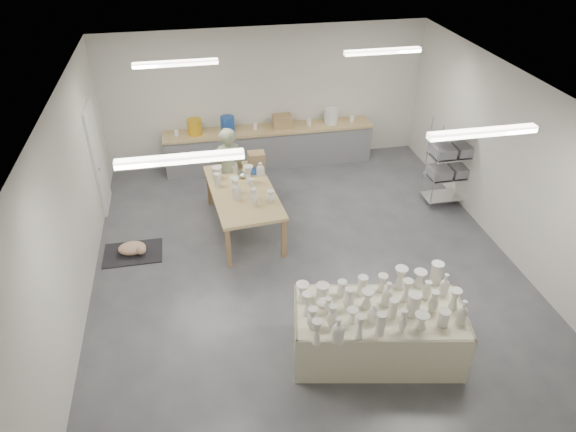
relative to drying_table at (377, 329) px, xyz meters
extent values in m
plane|color=#424449|center=(-0.51, 2.09, -0.45)|extent=(8.00, 8.00, 0.00)
cube|color=white|center=(-0.51, 2.09, 2.54)|extent=(7.00, 8.00, 0.02)
cube|color=silver|center=(-0.51, 6.09, 1.05)|extent=(7.00, 0.02, 3.00)
cube|color=silver|center=(-0.51, -1.91, 1.05)|extent=(7.00, 0.02, 3.00)
cube|color=silver|center=(-4.01, 2.09, 1.05)|extent=(0.02, 8.00, 3.00)
cube|color=silver|center=(2.99, 2.09, 1.05)|extent=(0.02, 8.00, 3.00)
cube|color=white|center=(-3.98, 4.69, 0.60)|extent=(0.05, 0.90, 2.10)
cube|color=white|center=(-2.31, 0.59, 2.49)|extent=(1.40, 0.12, 0.08)
cube|color=white|center=(1.29, 0.59, 2.49)|extent=(1.40, 0.12, 0.08)
cube|color=white|center=(-2.31, 4.09, 2.49)|extent=(1.40, 0.12, 0.08)
cube|color=white|center=(1.29, 4.09, 2.49)|extent=(1.40, 0.12, 0.08)
cube|color=tan|center=(-0.51, 5.77, 0.42)|extent=(4.60, 0.60, 0.06)
cube|color=slate|center=(-0.51, 5.77, -0.03)|extent=(4.60, 0.55, 0.84)
cylinder|color=gold|center=(-2.11, 5.77, 0.62)|extent=(0.30, 0.30, 0.34)
cylinder|color=#1B4596|center=(-1.41, 5.77, 0.62)|extent=(0.30, 0.30, 0.34)
cylinder|color=white|center=(0.89, 5.77, 0.62)|extent=(0.30, 0.30, 0.34)
cube|color=#AA8452|center=(-0.21, 5.77, 0.59)|extent=(0.40, 0.30, 0.28)
cylinder|color=white|center=(-2.51, 5.77, 0.52)|extent=(0.10, 0.10, 0.14)
cylinder|color=white|center=(-0.81, 5.77, 0.52)|extent=(0.10, 0.10, 0.14)
cylinder|color=white|center=(0.39, 5.77, 0.52)|extent=(0.10, 0.10, 0.14)
cylinder|color=white|center=(1.39, 5.77, 0.52)|extent=(0.10, 0.10, 0.14)
cylinder|color=silver|center=(2.27, 3.27, 0.45)|extent=(0.02, 0.02, 1.80)
cylinder|color=silver|center=(3.11, 3.27, 0.45)|extent=(0.02, 0.02, 1.80)
cylinder|color=silver|center=(2.27, 3.71, 0.45)|extent=(0.02, 0.02, 1.80)
cylinder|color=silver|center=(3.11, 3.71, 0.45)|extent=(0.02, 0.02, 1.80)
cube|color=silver|center=(2.69, 3.49, -0.30)|extent=(0.88, 0.48, 0.02)
cube|color=silver|center=(2.69, 3.49, 0.15)|extent=(0.88, 0.48, 0.02)
cube|color=silver|center=(2.69, 3.49, 0.60)|extent=(0.88, 0.48, 0.02)
cube|color=silver|center=(2.69, 3.49, 1.05)|extent=(0.88, 0.48, 0.02)
cube|color=slate|center=(2.47, 3.49, 0.27)|extent=(0.38, 0.42, 0.18)
cube|color=slate|center=(2.91, 3.49, 0.27)|extent=(0.38, 0.42, 0.18)
cube|color=slate|center=(2.47, 3.49, 0.72)|extent=(0.38, 0.42, 0.18)
cube|color=slate|center=(2.91, 3.49, 0.72)|extent=(0.38, 0.42, 0.18)
cube|color=olive|center=(0.00, 0.00, -0.11)|extent=(2.12, 1.27, 0.68)
cube|color=beige|center=(0.00, 0.00, 0.32)|extent=(2.39, 1.47, 0.03)
cube|color=beige|center=(0.00, -0.51, -0.06)|extent=(2.20, 0.46, 0.78)
cube|color=beige|center=(0.00, 0.51, -0.06)|extent=(2.20, 0.46, 0.78)
cube|color=tan|center=(-1.39, 3.35, 0.35)|extent=(1.28, 2.28, 0.06)
cube|color=olive|center=(-1.87, 2.33, -0.07)|extent=(0.08, 0.08, 0.76)
cube|color=olive|center=(-0.91, 2.33, -0.07)|extent=(0.08, 0.08, 0.76)
cube|color=olive|center=(-1.87, 4.38, -0.07)|extent=(0.08, 0.08, 0.76)
cube|color=olive|center=(-0.91, 4.38, -0.07)|extent=(0.08, 0.08, 0.76)
ellipsoid|color=silver|center=(-1.29, 3.86, 0.43)|extent=(0.26, 0.26, 0.12)
cylinder|color=#1B4596|center=(-1.06, 3.99, 0.39)|extent=(0.26, 0.26, 0.03)
cylinder|color=white|center=(-1.44, 4.08, 0.44)|extent=(0.11, 0.11, 0.12)
cube|color=#AA8452|center=(-1.01, 4.23, 0.52)|extent=(0.32, 0.26, 0.28)
cube|color=black|center=(-3.41, 2.95, -0.44)|extent=(1.00, 0.70, 0.02)
ellipsoid|color=white|center=(-3.41, 2.95, -0.33)|extent=(0.57, 0.49, 0.20)
sphere|color=white|center=(-3.25, 2.85, -0.31)|extent=(0.17, 0.17, 0.17)
imported|color=#94A17D|center=(-1.57, 4.14, 0.40)|extent=(0.70, 0.55, 1.70)
cylinder|color=#A12317|center=(-1.57, 4.41, -0.13)|extent=(0.38, 0.38, 0.04)
cylinder|color=silver|center=(-1.42, 4.40, -0.29)|extent=(0.02, 0.02, 0.31)
cylinder|color=silver|center=(-1.63, 4.55, -0.29)|extent=(0.02, 0.02, 0.31)
cylinder|color=silver|center=(-1.65, 4.29, -0.29)|extent=(0.02, 0.02, 0.31)
camera|label=1|loc=(-2.12, -4.56, 5.07)|focal=32.00mm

